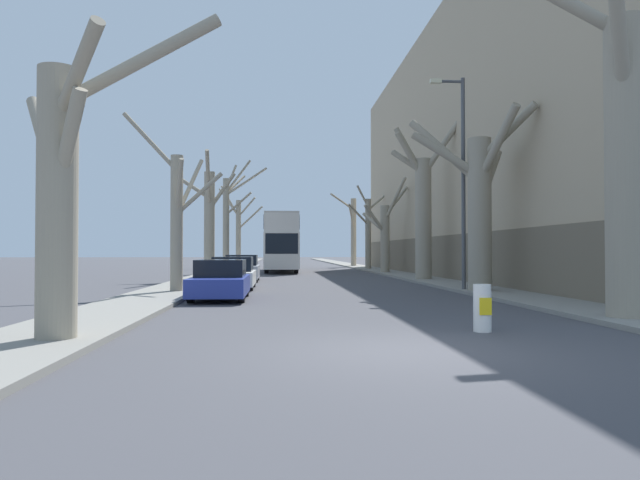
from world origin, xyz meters
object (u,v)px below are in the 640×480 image
street_tree_left_0 (63,185)px  street_tree_right_2 (423,208)px  parked_car_1 (233,274)px  lamp_post (461,173)px  street_tree_left_3 (229,217)px  street_tree_left_2 (209,220)px  double_decker_bus (281,240)px  street_tree_right_3 (385,233)px  street_tree_right_1 (478,200)px  parked_car_0 (220,280)px  street_tree_right_5 (353,230)px  traffic_bollard (482,308)px  street_tree_left_1 (177,215)px  street_tree_left_4 (238,229)px  parked_car_2 (242,269)px  street_tree_right_4 (368,230)px

street_tree_left_0 → street_tree_right_2: size_ratio=0.69×
parked_car_1 → lamp_post: lamp_post is taller
street_tree_left_0 → street_tree_left_3: (0.04, 33.04, 1.40)m
street_tree_left_2 → double_decker_bus: street_tree_left_2 is taller
street_tree_left_2 → street_tree_right_3: street_tree_left_2 is taller
street_tree_right_3 → parked_car_1: 18.66m
street_tree_right_1 → parked_car_1: (-9.65, 3.27, -2.94)m
parked_car_0 → street_tree_right_5: bearing=76.2°
street_tree_right_2 → parked_car_1: street_tree_right_2 is taller
street_tree_left_3 → parked_car_0: bearing=-85.8°
street_tree_right_2 → traffic_bollard: street_tree_right_2 is taller
street_tree_right_3 → street_tree_left_0: bearing=-110.7°
parked_car_0 → parked_car_1: size_ratio=1.01×
traffic_bollard → lamp_post: bearing=73.8°
double_decker_bus → lamp_post: lamp_post is taller
street_tree_left_2 → street_tree_right_3: 14.12m
street_tree_right_2 → street_tree_left_1: bearing=-144.0°
street_tree_left_2 → street_tree_left_4: bearing=89.8°
street_tree_right_3 → lamp_post: size_ratio=0.80×
street_tree_left_4 → double_decker_bus: street_tree_left_4 is taller
street_tree_right_5 → traffic_bollard: (-3.80, -48.08, -3.41)m
street_tree_left_2 → street_tree_right_5: (11.72, 26.82, 0.53)m
street_tree_right_5 → parked_car_0: size_ratio=1.84×
double_decker_bus → parked_car_2: size_ratio=3.00×
street_tree_right_1 → parked_car_0: size_ratio=1.69×
street_tree_left_4 → lamp_post: size_ratio=0.92×
parked_car_0 → street_tree_right_3: bearing=65.5°
street_tree_left_2 → lamp_post: 15.24m
street_tree_left_3 → traffic_bollard: size_ratio=9.01×
street_tree_right_1 → street_tree_right_2: bearing=89.1°
street_tree_left_1 → parked_car_0: street_tree_left_1 is taller
street_tree_left_1 → street_tree_left_4: size_ratio=0.88×
street_tree_left_3 → street_tree_right_1: size_ratio=1.22×
street_tree_left_2 → street_tree_left_3: (0.16, 10.77, 0.81)m
lamp_post → traffic_bollard: (-3.16, -10.88, -4.25)m
traffic_bollard → street_tree_left_2: bearing=110.4°
street_tree_left_1 → parked_car_0: bearing=-54.1°
street_tree_right_5 → lamp_post: lamp_post is taller
parked_car_1 → parked_car_2: parked_car_2 is taller
street_tree_left_2 → parked_car_1: (1.92, -7.71, -2.71)m
street_tree_left_0 → street_tree_right_4: 40.67m
street_tree_left_0 → street_tree_left_3: street_tree_left_3 is taller
street_tree_right_4 → street_tree_right_5: 10.13m
double_decker_bus → lamp_post: bearing=-73.2°
street_tree_left_2 → lamp_post: (11.09, -10.37, 1.36)m
street_tree_left_4 → street_tree_right_2: bearing=-64.6°
street_tree_left_0 → street_tree_right_3: 32.45m
street_tree_left_1 → traffic_bollard: 13.62m
street_tree_right_1 → street_tree_right_5: bearing=89.8°
street_tree_right_2 → street_tree_right_3: size_ratio=1.27×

